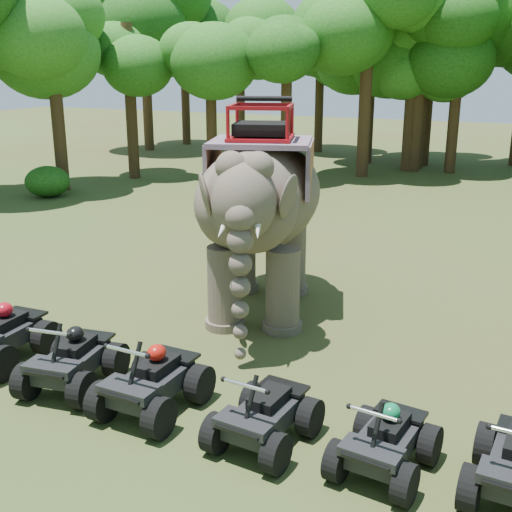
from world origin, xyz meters
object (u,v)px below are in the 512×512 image
at_px(atv_4, 386,433).
at_px(atv_0, 0,327).
at_px(elephant, 260,209).
at_px(atv_1, 71,352).
at_px(atv_2, 152,373).
at_px(atv_3, 264,405).

bearing_deg(atv_4, atv_0, -175.64).
relative_size(elephant, atv_4, 3.48).
distance_m(atv_1, atv_2, 1.69).
xyz_separation_m(elephant, atv_3, (2.33, -4.90, -1.72)).
height_order(elephant, atv_2, elephant).
relative_size(atv_0, atv_1, 1.04).
bearing_deg(atv_4, atv_3, -170.61).
distance_m(elephant, atv_2, 5.11).
relative_size(elephant, atv_1, 3.15).
distance_m(atv_1, atv_3, 3.71).
bearing_deg(atv_1, atv_4, -9.14).
height_order(atv_0, atv_2, atv_0).
bearing_deg(atv_3, atv_1, -177.21).
distance_m(atv_0, atv_3, 5.61).
distance_m(atv_0, atv_1, 1.91).
height_order(atv_1, atv_2, atv_2).
distance_m(atv_2, atv_3, 2.01).
height_order(elephant, atv_4, elephant).
height_order(atv_1, atv_3, atv_1).
bearing_deg(atv_2, atv_0, 176.56).
bearing_deg(atv_3, atv_2, -177.01).
bearing_deg(atv_3, atv_0, -178.72).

